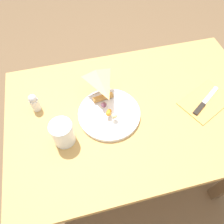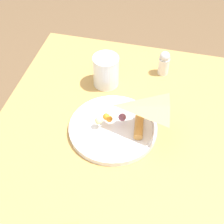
% 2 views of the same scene
% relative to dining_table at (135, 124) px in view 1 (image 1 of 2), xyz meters
% --- Properties ---
extents(ground_plane, '(6.00, 6.00, 0.00)m').
position_rel_dining_table_xyz_m(ground_plane, '(0.00, 0.00, -0.59)').
color(ground_plane, brown).
extents(dining_table, '(1.05, 0.67, 0.71)m').
position_rel_dining_table_xyz_m(dining_table, '(0.00, 0.00, 0.00)').
color(dining_table, tan).
rests_on(dining_table, ground_plane).
extents(plate_pizza, '(0.24, 0.24, 0.05)m').
position_rel_dining_table_xyz_m(plate_pizza, '(-0.12, 0.00, 0.13)').
color(plate_pizza, white).
rests_on(plate_pizza, dining_table).
extents(milk_glass, '(0.08, 0.08, 0.10)m').
position_rel_dining_table_xyz_m(milk_glass, '(-0.30, -0.07, 0.16)').
color(milk_glass, white).
rests_on(milk_glass, dining_table).
extents(napkin_folded, '(0.25, 0.21, 0.00)m').
position_rel_dining_table_xyz_m(napkin_folded, '(0.28, -0.03, 0.12)').
color(napkin_folded, '#E59E4C').
rests_on(napkin_folded, dining_table).
extents(butter_knife, '(0.17, 0.12, 0.01)m').
position_rel_dining_table_xyz_m(butter_knife, '(0.28, -0.04, 0.12)').
color(butter_knife, black).
rests_on(butter_knife, napkin_folded).
extents(salt_shaker, '(0.03, 0.03, 0.08)m').
position_rel_dining_table_xyz_m(salt_shaker, '(-0.40, 0.10, 0.16)').
color(salt_shaker, silver).
rests_on(salt_shaker, dining_table).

